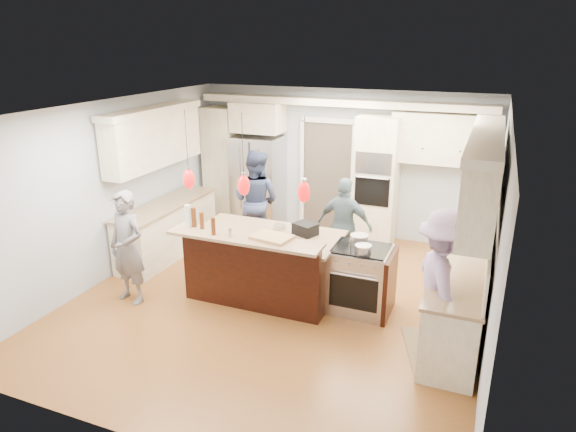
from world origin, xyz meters
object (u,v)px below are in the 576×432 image
kitchen_island (265,263)px  person_far_left (256,201)px  island_range (362,279)px  person_bar_end (127,248)px  refrigerator (258,183)px

kitchen_island → person_far_left: person_far_left is taller
island_range → kitchen_island: bearing=-176.9°
person_far_left → person_bar_end: bearing=78.4°
kitchen_island → island_range: bearing=3.1°
refrigerator → person_bar_end: bearing=-96.3°
refrigerator → person_far_left: (0.45, -1.04, -0.01)m
refrigerator → person_far_left: bearing=-66.6°
kitchen_island → person_far_left: size_ratio=1.18×
refrigerator → island_range: refrigerator is taller
kitchen_island → person_far_left: 1.80m
refrigerator → person_bar_end: (-0.38, -3.44, -0.09)m
person_far_left → island_range: bearing=154.7°
kitchen_island → person_bar_end: bearing=-152.6°
island_range → person_bar_end: 3.25m
person_bar_end → person_far_left: 2.54m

